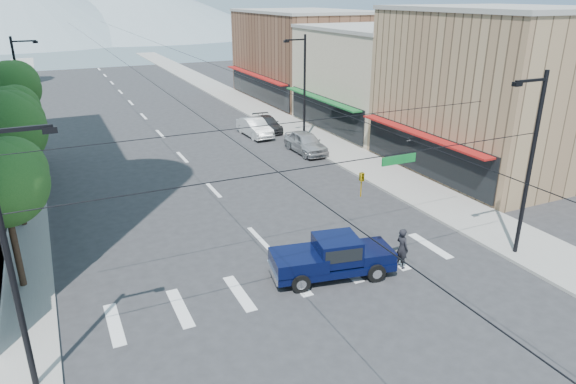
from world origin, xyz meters
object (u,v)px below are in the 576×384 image
Objects in this scene: parked_car_near at (306,142)px; parked_car_far at (267,124)px; pickup_truck at (332,256)px; pedestrian at (402,248)px; parked_car_mid at (255,127)px.

parked_car_near is 1.08× the size of parked_car_far.
pedestrian is (3.36, -0.72, -0.00)m from pickup_truck.
pickup_truck is 1.18× the size of parked_car_near.
parked_car_mid is (-1.80, 6.54, -0.05)m from parked_car_near.
parked_car_near is 6.79m from parked_car_mid.
parked_car_near is 1.02× the size of parked_car_mid.
pedestrian reaches higher than pickup_truck.
parked_car_far is at bearing 83.72° from pickup_truck.
pickup_truck is 19.52m from parked_car_near.
parked_car_mid is at bearing -139.67° from parked_car_far.
pedestrian is at bearing -1.27° from pickup_truck.
parked_car_far is at bearing 33.44° from parked_car_mid.
pedestrian is 0.43× the size of parked_car_far.
pickup_truck reaches higher than parked_car_near.
pickup_truck is 3.44m from pedestrian.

